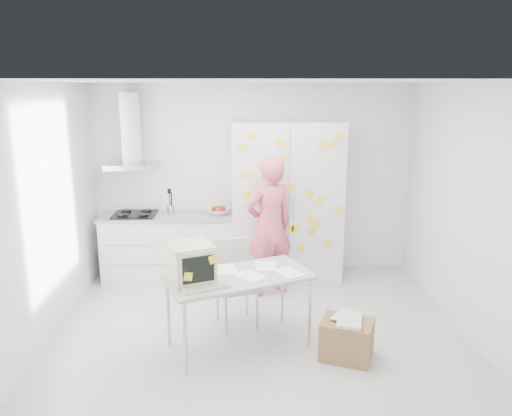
{
  "coord_description": "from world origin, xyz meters",
  "views": [
    {
      "loc": [
        -0.23,
        -5.02,
        2.66
      ],
      "look_at": [
        -0.01,
        0.73,
        1.24
      ],
      "focal_mm": 35.0,
      "sensor_mm": 36.0,
      "label": 1
    }
  ],
  "objects_px": {
    "desk": "(209,270)",
    "cardboard_box": "(347,339)",
    "chair": "(234,277)",
    "person": "(269,227)"
  },
  "relations": [
    {
      "from": "desk",
      "to": "chair",
      "type": "relative_size",
      "value": 1.66
    },
    {
      "from": "chair",
      "to": "cardboard_box",
      "type": "height_order",
      "value": "chair"
    },
    {
      "from": "desk",
      "to": "chair",
      "type": "distance_m",
      "value": 0.73
    },
    {
      "from": "chair",
      "to": "person",
      "type": "bearing_deg",
      "value": 44.7
    },
    {
      "from": "desk",
      "to": "cardboard_box",
      "type": "distance_m",
      "value": 1.54
    },
    {
      "from": "person",
      "to": "desk",
      "type": "bearing_deg",
      "value": 39.86
    },
    {
      "from": "chair",
      "to": "cardboard_box",
      "type": "xyz_separation_m",
      "value": [
        1.12,
        -0.81,
        -0.35
      ]
    },
    {
      "from": "person",
      "to": "cardboard_box",
      "type": "xyz_separation_m",
      "value": [
        0.68,
        -1.64,
        -0.7
      ]
    },
    {
      "from": "person",
      "to": "chair",
      "type": "xyz_separation_m",
      "value": [
        -0.45,
        -0.84,
        -0.35
      ]
    },
    {
      "from": "cardboard_box",
      "to": "chair",
      "type": "bearing_deg",
      "value": 144.3
    }
  ]
}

